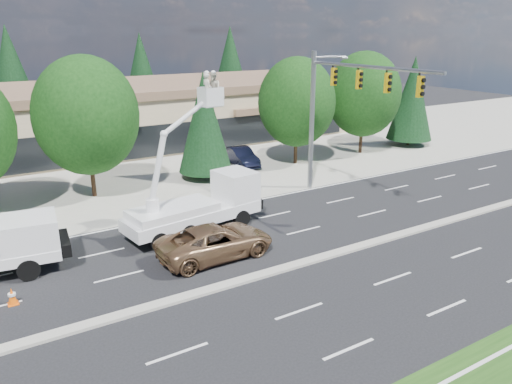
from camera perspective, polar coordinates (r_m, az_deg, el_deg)
ground at (r=21.94m, az=-0.06°, el=-9.76°), size 140.00×140.00×0.00m
concrete_apron at (r=39.28m, az=-15.55°, el=2.24°), size 140.00×22.00×0.01m
road_median at (r=21.91m, az=-0.06°, el=-9.62°), size 120.00×0.55×0.12m
strip_mall at (r=48.18m, az=-19.29°, el=8.17°), size 50.40×15.40×5.50m
tree_front_d at (r=32.73m, az=-18.82°, el=8.25°), size 6.42×6.42×8.91m
tree_front_e at (r=35.53m, az=-5.93°, el=7.91°), size 3.84×3.84×7.57m
tree_front_f at (r=39.49m, az=4.68°, el=10.20°), size 6.04×6.04×8.39m
tree_front_g at (r=43.95m, az=12.21°, el=10.85°), size 6.24×6.24×8.65m
tree_front_h at (r=48.35m, az=17.41°, el=10.20°), size 4.11×4.11×8.10m
tree_back_b at (r=59.03m, az=-26.17°, el=11.95°), size 5.52×5.52×10.89m
tree_back_c at (r=62.10m, az=-12.94°, el=13.08°), size 5.10×5.10×10.05m
tree_back_d at (r=66.94m, az=-2.94°, el=14.17°), size 5.48×5.48×10.81m
signal_mast at (r=31.33m, az=8.99°, el=10.14°), size 2.76×10.16×9.00m
bucket_truck at (r=26.58m, az=-6.23°, el=-0.74°), size 7.67×3.20×8.31m
traffic_cone_a at (r=22.02m, az=-26.11°, el=-10.65°), size 0.40×0.40×0.70m
traffic_cone_b at (r=23.42m, az=-10.34°, el=-7.26°), size 0.40×0.40×0.70m
traffic_cone_c at (r=24.51m, az=-5.50°, el=-5.86°), size 0.40×0.40×0.70m
minivan at (r=23.60m, az=-4.64°, el=-5.65°), size 5.64×2.69×1.55m
parked_car_east at (r=39.52m, az=-1.70°, el=4.07°), size 2.03×4.51×1.44m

